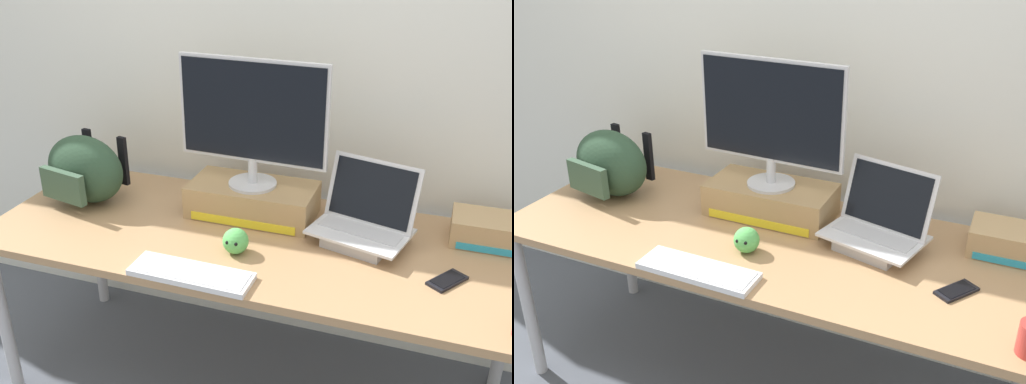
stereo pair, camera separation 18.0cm
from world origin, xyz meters
TOP-DOWN VIEW (x-y plane):
  - back_wall at (0.00, 0.49)m, footprint 7.00×0.10m
  - desk at (0.00, 0.00)m, footprint 2.02×0.78m
  - toner_box_yellow at (-0.07, 0.16)m, footprint 0.49×0.25m
  - desktop_monitor at (-0.07, 0.16)m, footprint 0.58×0.19m
  - open_laptop at (0.38, 0.08)m, footprint 0.39×0.32m
  - external_keyboard at (-0.11, -0.33)m, footprint 0.41×0.14m
  - messenger_backpack at (-0.76, 0.06)m, footprint 0.40×0.31m
  - cell_phone at (0.68, -0.08)m, footprint 0.13×0.15m
  - plush_toy at (-0.03, -0.13)m, footprint 0.09×0.09m
  - toner_box_cyan at (0.84, 0.23)m, footprint 0.32×0.18m

SIDE VIEW (x-z plane):
  - desk at x=0.00m, z-range 0.30..1.03m
  - cell_phone at x=0.68m, z-range 0.73..0.74m
  - external_keyboard at x=-0.11m, z-range 0.73..0.75m
  - plush_toy at x=-0.03m, z-range 0.73..0.82m
  - toner_box_cyan at x=0.84m, z-range 0.73..0.83m
  - open_laptop at x=0.38m, z-range 0.64..0.93m
  - toner_box_yellow at x=-0.07m, z-range 0.73..0.85m
  - messenger_backpack at x=-0.76m, z-range 0.73..1.00m
  - desktop_monitor at x=-0.07m, z-range 0.88..1.37m
  - back_wall at x=0.00m, z-range 0.00..2.60m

